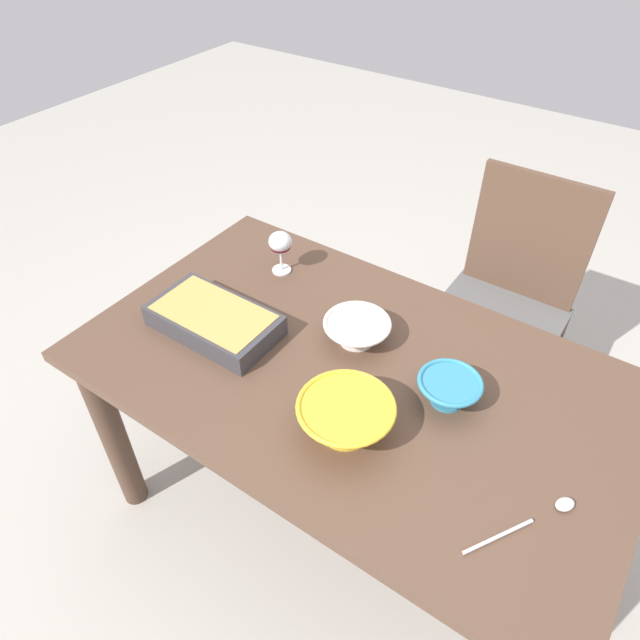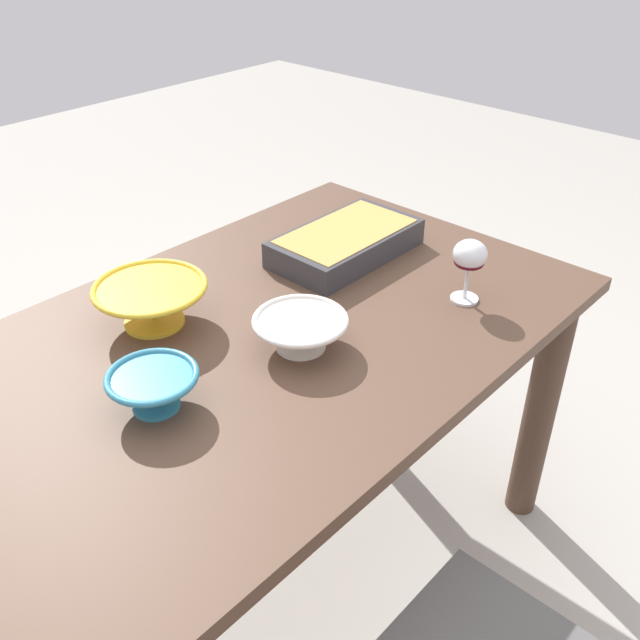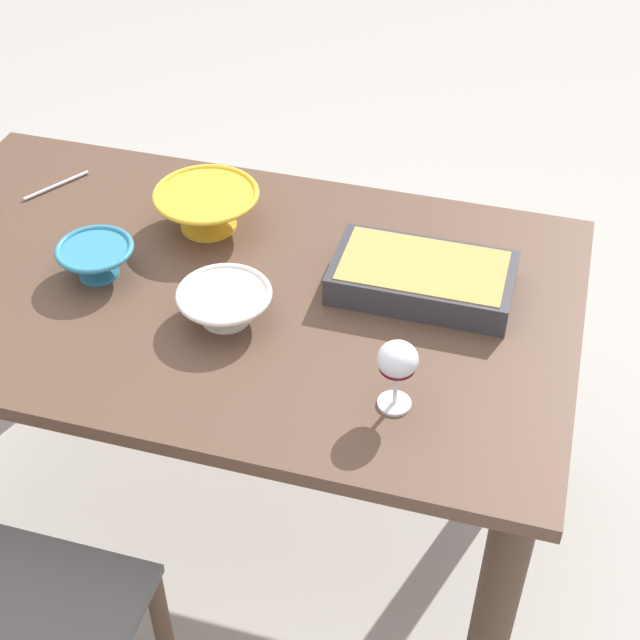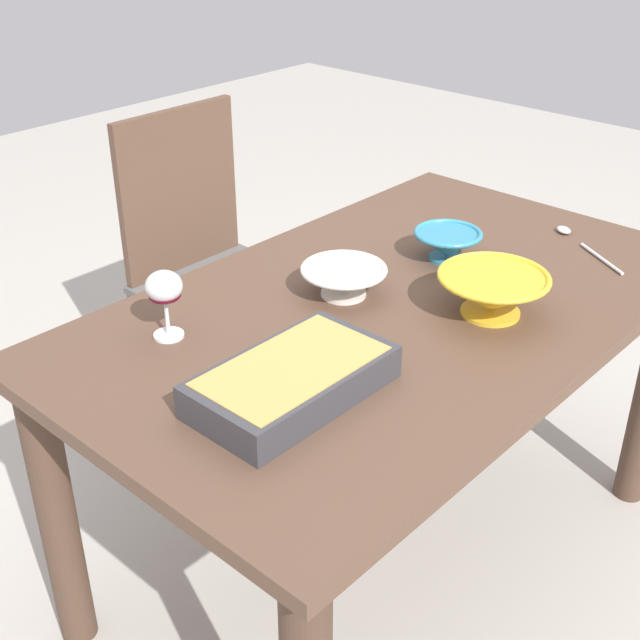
{
  "view_description": "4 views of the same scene",
  "coord_description": "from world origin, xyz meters",
  "px_view_note": "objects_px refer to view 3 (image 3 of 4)",
  "views": [
    {
      "loc": [
        0.51,
        -0.89,
        1.8
      ],
      "look_at": [
        -0.15,
        0.07,
        0.77
      ],
      "focal_mm": 31.89,
      "sensor_mm": 36.0,
      "label": 1
    },
    {
      "loc": [
        0.74,
        0.87,
        1.5
      ],
      "look_at": [
        -0.12,
        0.08,
        0.75
      ],
      "focal_mm": 39.35,
      "sensor_mm": 36.0,
      "label": 2
    },
    {
      "loc": [
        -0.59,
        1.35,
        1.91
      ],
      "look_at": [
        -0.24,
        0.09,
        0.77
      ],
      "focal_mm": 52.32,
      "sensor_mm": 36.0,
      "label": 3
    },
    {
      "loc": [
        -1.26,
        -0.94,
        1.56
      ],
      "look_at": [
        -0.24,
        -0.01,
        0.79
      ],
      "focal_mm": 47.28,
      "sensor_mm": 36.0,
      "label": 4
    }
  ],
  "objects_px": {
    "mixing_bowl": "(225,303)",
    "serving_spoon": "(15,202)",
    "dining_table": "(225,331)",
    "serving_bowl": "(207,207)",
    "wine_glass": "(397,363)",
    "small_bowl": "(96,258)",
    "casserole_dish": "(423,276)"
  },
  "relations": [
    {
      "from": "casserole_dish",
      "to": "small_bowl",
      "type": "xyz_separation_m",
      "value": [
        0.64,
        0.13,
        0.0
      ]
    },
    {
      "from": "mixing_bowl",
      "to": "serving_bowl",
      "type": "xyz_separation_m",
      "value": [
        0.14,
        -0.28,
        0.01
      ]
    },
    {
      "from": "serving_bowl",
      "to": "small_bowl",
      "type": "bearing_deg",
      "value": 54.36
    },
    {
      "from": "serving_bowl",
      "to": "serving_spoon",
      "type": "distance_m",
      "value": 0.45
    },
    {
      "from": "dining_table",
      "to": "mixing_bowl",
      "type": "relative_size",
      "value": 7.77
    },
    {
      "from": "mixing_bowl",
      "to": "wine_glass",
      "type": "bearing_deg",
      "value": 159.33
    },
    {
      "from": "casserole_dish",
      "to": "serving_spoon",
      "type": "height_order",
      "value": "casserole_dish"
    },
    {
      "from": "dining_table",
      "to": "casserole_dish",
      "type": "distance_m",
      "value": 0.44
    },
    {
      "from": "mixing_bowl",
      "to": "serving_bowl",
      "type": "bearing_deg",
      "value": -63.08
    },
    {
      "from": "mixing_bowl",
      "to": "serving_spoon",
      "type": "height_order",
      "value": "mixing_bowl"
    },
    {
      "from": "mixing_bowl",
      "to": "serving_spoon",
      "type": "xyz_separation_m",
      "value": [
        0.59,
        -0.24,
        -0.03
      ]
    },
    {
      "from": "wine_glass",
      "to": "small_bowl",
      "type": "distance_m",
      "value": 0.69
    },
    {
      "from": "dining_table",
      "to": "wine_glass",
      "type": "height_order",
      "value": "wine_glass"
    },
    {
      "from": "wine_glass",
      "to": "mixing_bowl",
      "type": "bearing_deg",
      "value": -20.67
    },
    {
      "from": "serving_bowl",
      "to": "serving_spoon",
      "type": "bearing_deg",
      "value": 5.11
    },
    {
      "from": "dining_table",
      "to": "small_bowl",
      "type": "xyz_separation_m",
      "value": [
        0.25,
        0.04,
        0.17
      ]
    },
    {
      "from": "casserole_dish",
      "to": "serving_spoon",
      "type": "bearing_deg",
      "value": -3.06
    },
    {
      "from": "small_bowl",
      "to": "serving_spoon",
      "type": "relative_size",
      "value": 0.65
    },
    {
      "from": "casserole_dish",
      "to": "dining_table",
      "type": "bearing_deg",
      "value": 12.87
    },
    {
      "from": "dining_table",
      "to": "serving_spoon",
      "type": "relative_size",
      "value": 5.88
    },
    {
      "from": "serving_bowl",
      "to": "serving_spoon",
      "type": "height_order",
      "value": "serving_bowl"
    },
    {
      "from": "dining_table",
      "to": "small_bowl",
      "type": "bearing_deg",
      "value": 8.52
    },
    {
      "from": "wine_glass",
      "to": "serving_spoon",
      "type": "bearing_deg",
      "value": -21.39
    },
    {
      "from": "dining_table",
      "to": "casserole_dish",
      "type": "xyz_separation_m",
      "value": [
        -0.39,
        -0.09,
        0.17
      ]
    },
    {
      "from": "dining_table",
      "to": "casserole_dish",
      "type": "height_order",
      "value": "casserole_dish"
    },
    {
      "from": "small_bowl",
      "to": "serving_bowl",
      "type": "distance_m",
      "value": 0.27
    },
    {
      "from": "casserole_dish",
      "to": "serving_bowl",
      "type": "distance_m",
      "value": 0.5
    },
    {
      "from": "small_bowl",
      "to": "mixing_bowl",
      "type": "bearing_deg",
      "value": 168.89
    },
    {
      "from": "serving_spoon",
      "to": "dining_table",
      "type": "bearing_deg",
      "value": 165.46
    },
    {
      "from": "mixing_bowl",
      "to": "casserole_dish",
      "type": "bearing_deg",
      "value": -151.89
    },
    {
      "from": "wine_glass",
      "to": "small_bowl",
      "type": "bearing_deg",
      "value": -16.48
    },
    {
      "from": "casserole_dish",
      "to": "serving_spoon",
      "type": "relative_size",
      "value": 1.46
    }
  ]
}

